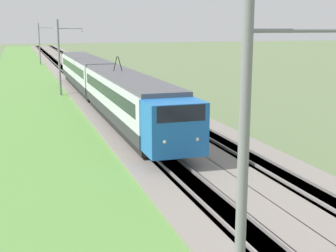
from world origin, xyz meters
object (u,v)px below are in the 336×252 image
Objects in this scene: passenger_train at (102,81)px; catenary_mast_far at (40,43)px; catenary_mast_mid at (60,57)px; catenary_mast_near at (245,181)px.

catenary_mast_far is at bearing -176.61° from passenger_train.
catenary_mast_far is at bearing -0.00° from catenary_mast_mid.
catenary_mast_near is 1.03× the size of catenary_mast_far.
catenary_mast_mid is at bearing 180.00° from catenary_mast_far.
passenger_train is 5.41× the size of catenary_mast_mid.
catenary_mast_far is at bearing -0.00° from catenary_mast_near.
catenary_mast_far is (81.64, -0.00, -0.12)m from catenary_mast_near.
catenary_mast_mid is at bearing -0.00° from catenary_mast_near.
passenger_train is 5.30× the size of catenary_mast_near.
catenary_mast_mid reaches higher than catenary_mast_far.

